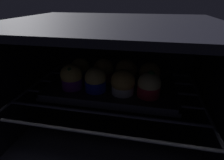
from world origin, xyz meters
The scene contains 11 objects.
oven_cavity centered at (0.00, 26.25, 17.00)cm, with size 59.00×47.00×37.00cm.
oven_rack centered at (0.00, 22.00, 13.60)cm, with size 54.80×42.00×0.80cm.
baking_tray centered at (0.00, 23.79, 14.69)cm, with size 39.59×23.69×2.20cm.
muffin_row0_col0 centered at (-11.85, 19.91, 18.80)cm, with size 6.80×6.80×7.78cm.
muffin_row0_col1 centered at (-4.23, 19.72, 18.48)cm, with size 6.49×6.49×7.34cm.
muffin_row0_col2 centered at (4.06, 19.64, 18.45)cm, with size 7.11×7.11×7.40cm.
muffin_row0_col3 centered at (11.54, 19.52, 18.47)cm, with size 6.61×6.61×7.77cm.
muffin_row1_col0 centered at (-12.17, 28.04, 18.30)cm, with size 6.49×6.49×7.06cm.
muffin_row1_col1 centered at (-3.75, 27.97, 18.53)cm, with size 6.81×6.81×7.48cm.
muffin_row1_col2 centered at (3.86, 27.92, 18.61)cm, with size 7.07×7.07×7.64cm.
muffin_row1_col3 centered at (11.54, 27.98, 18.41)cm, with size 6.78×6.78×7.17cm.
Camera 1 is at (10.20, -26.48, 40.98)cm, focal length 28.51 mm.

